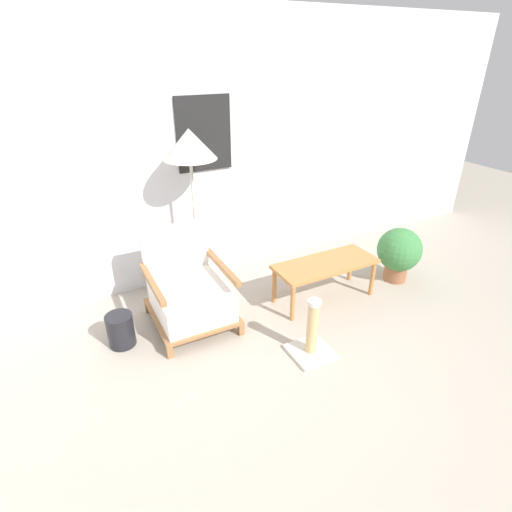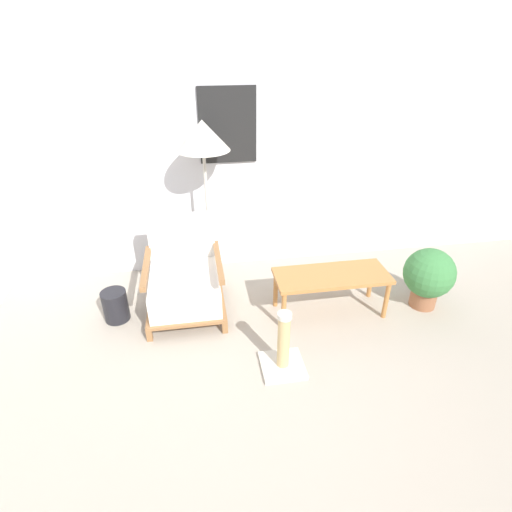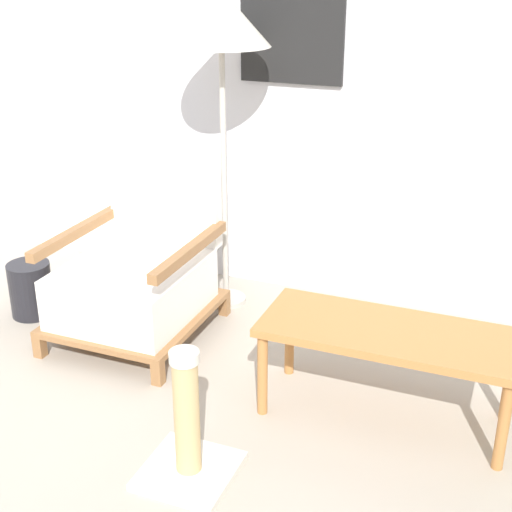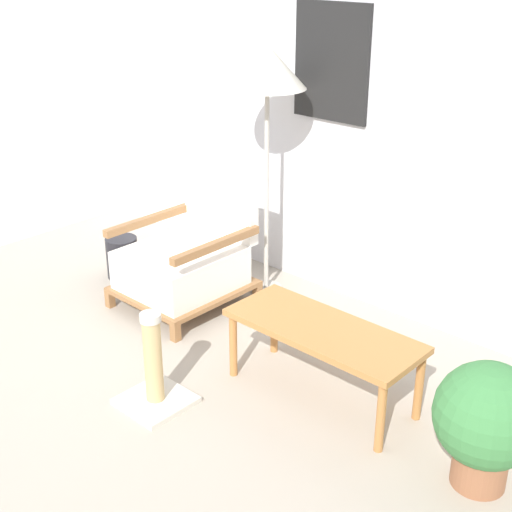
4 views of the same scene
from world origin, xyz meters
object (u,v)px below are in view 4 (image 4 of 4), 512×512
Objects in this scene: floor_lamp at (267,73)px; coffee_table at (323,336)px; potted_plant at (487,420)px; scratching_post at (154,376)px; vase at (122,257)px; armchair at (187,259)px.

coffee_table is at bearing -35.09° from floor_lamp.
potted_plant reaches higher than coffee_table.
potted_plant is at bearing 20.97° from scratching_post.
vase is at bearing -149.58° from floor_lamp.
floor_lamp is 1.60× the size of coffee_table.
potted_plant reaches higher than vase.
potted_plant is at bearing -21.93° from floor_lamp.
scratching_post is (0.74, -0.91, -0.14)m from armchair.
armchair is 2.87× the size of vase.
armchair is at bearing -119.22° from floor_lamp.
scratching_post is at bearing -71.39° from floor_lamp.
floor_lamp is 1.71m from vase.
floor_lamp is at bearing 30.42° from vase.
scratching_post is at bearing -132.69° from coffee_table.
floor_lamp is (0.27, 0.48, 1.18)m from armchair.
scratching_post is (0.47, -1.39, -1.32)m from floor_lamp.
coffee_table is 2.00m from vase.
floor_lamp reaches higher than scratching_post.
floor_lamp is 5.60× the size of vase.
armchair reaches higher than potted_plant.
vase is (-1.98, 0.21, -0.22)m from coffee_table.
scratching_post is (1.38, -0.86, 0.02)m from vase.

